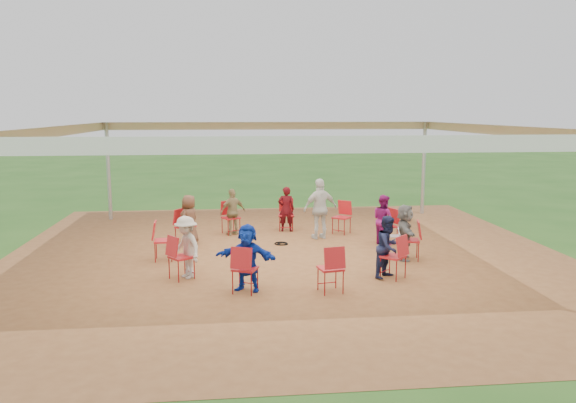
{
  "coord_description": "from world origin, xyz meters",
  "views": [
    {
      "loc": [
        -1.3,
        -12.64,
        3.32
      ],
      "look_at": [
        0.06,
        0.3,
        1.23
      ],
      "focal_mm": 35.0,
      "sensor_mm": 36.0,
      "label": 1
    }
  ],
  "objects": [
    {
      "name": "person_seated_2",
      "position": [
        0.26,
        2.67,
        0.64
      ],
      "size": [
        0.49,
        0.34,
        1.26
      ],
      "primitive_type": "imported",
      "rotation": [
        0.0,
        0.0,
        3.05
      ],
      "color": "#44080D",
      "rests_on": "ground"
    },
    {
      "name": "chair_6",
      "position": [
        -2.8,
        -0.13,
        0.45
      ],
      "size": [
        0.46,
        0.44,
        0.9
      ],
      "primitive_type": null,
      "rotation": [
        0.0,
        0.0,
        -1.52
      ],
      "color": "red",
      "rests_on": "ground"
    },
    {
      "name": "chair_0",
      "position": [
        2.72,
        -0.66,
        0.45
      ],
      "size": [
        0.53,
        0.51,
        0.9
      ],
      "primitive_type": null,
      "rotation": [
        0.0,
        0.0,
        1.33
      ],
      "color": "red",
      "rests_on": "ground"
    },
    {
      "name": "chair_9",
      "position": [
        0.53,
        -2.75,
        0.45
      ],
      "size": [
        0.5,
        0.51,
        0.9
      ],
      "primitive_type": null,
      "rotation": [
        0.0,
        0.0,
        0.19
      ],
      "color": "red",
      "rests_on": "ground"
    },
    {
      "name": "person_seated_1",
      "position": [
        2.54,
        0.88,
        0.64
      ],
      "size": [
        0.53,
        0.7,
        1.26
      ],
      "primitive_type": "imported",
      "rotation": [
        0.0,
        0.0,
        1.9
      ],
      "color": "#7F1361",
      "rests_on": "ground"
    },
    {
      "name": "person_seated_3",
      "position": [
        -1.23,
        2.38,
        0.64
      ],
      "size": [
        0.83,
        0.68,
        1.26
      ],
      "primitive_type": "imported",
      "rotation": [
        0.0,
        0.0,
        -2.67
      ],
      "color": "#918054",
      "rests_on": "ground"
    },
    {
      "name": "person_seated_4",
      "position": [
        -2.32,
        1.34,
        0.64
      ],
      "size": [
        0.61,
        0.71,
        1.26
      ],
      "primitive_type": "imported",
      "rotation": [
        0.0,
        0.0,
        -2.09
      ],
      "color": "brown",
      "rests_on": "ground"
    },
    {
      "name": "chair_2",
      "position": [
        1.73,
        2.2,
        0.45
      ],
      "size": [
        0.6,
        0.61,
        0.9
      ],
      "primitive_type": null,
      "rotation": [
        0.0,
        0.0,
        2.47
      ],
      "color": "red",
      "rests_on": "ground"
    },
    {
      "name": "ground",
      "position": [
        0.0,
        0.0,
        0.0
      ],
      "size": [
        80.0,
        80.0,
        0.0
      ],
      "primitive_type": "plane",
      "color": "#2A581B",
      "rests_on": "ground"
    },
    {
      "name": "chair_10",
      "position": [
        1.93,
        -2.03,
        0.45
      ],
      "size": [
        0.61,
        0.61,
        0.9
      ],
      "primitive_type": null,
      "rotation": [
        0.0,
        0.0,
        0.76
      ],
      "color": "red",
      "rests_on": "ground"
    },
    {
      "name": "standing_person",
      "position": [
        1.06,
        1.67,
        0.8
      ],
      "size": [
        1.02,
        0.7,
        1.6
      ],
      "primitive_type": "imported",
      "rotation": [
        0.0,
        0.0,
        3.39
      ],
      "color": "silver",
      "rests_on": "ground"
    },
    {
      "name": "person_seated_7",
      "position": [
        1.85,
        -1.94,
        0.64
      ],
      "size": [
        0.69,
        0.68,
        1.26
      ],
      "primitive_type": "imported",
      "rotation": [
        0.0,
        0.0,
        0.76
      ],
      "color": "#191F43",
      "rests_on": "ground"
    },
    {
      "name": "laptop",
      "position": [
        2.44,
        -0.59,
        0.6
      ],
      "size": [
        0.3,
        0.34,
        0.2
      ],
      "rotation": [
        0.0,
        0.0,
        1.33
      ],
      "color": "#B7B7BC",
      "rests_on": "ground"
    },
    {
      "name": "dirt_patch",
      "position": [
        0.0,
        0.0,
        0.01
      ],
      "size": [
        13.0,
        13.0,
        0.0
      ],
      "primitive_type": "plane",
      "color": "brown",
      "rests_on": "ground"
    },
    {
      "name": "chair_5",
      "position": [
        -2.43,
        1.4,
        0.45
      ],
      "size": [
        0.59,
        0.58,
        0.9
      ],
      "primitive_type": null,
      "rotation": [
        0.0,
        0.0,
        -2.09
      ],
      "color": "red",
      "rests_on": "ground"
    },
    {
      "name": "chair_3",
      "position": [
        0.27,
        2.79,
        0.45
      ],
      "size": [
        0.46,
        0.48,
        0.9
      ],
      "primitive_type": null,
      "rotation": [
        0.0,
        0.0,
        3.05
      ],
      "color": "red",
      "rests_on": "ground"
    },
    {
      "name": "person_seated_5",
      "position": [
        -2.19,
        -1.56,
        0.64
      ],
      "size": [
        0.8,
        0.9,
        1.26
      ],
      "primitive_type": "imported",
      "rotation": [
        0.0,
        0.0,
        -0.95
      ],
      "color": "#BBB2A5",
      "rests_on": "ground"
    },
    {
      "name": "chair_8",
      "position": [
        -1.04,
        -2.6,
        0.45
      ],
      "size": [
        0.55,
        0.56,
        0.9
      ],
      "primitive_type": null,
      "rotation": [
        0.0,
        0.0,
        -0.38
      ],
      "color": "red",
      "rests_on": "ground"
    },
    {
      "name": "chair_1",
      "position": [
        2.65,
        0.92,
        0.45
      ],
      "size": [
        0.55,
        0.54,
        0.9
      ],
      "primitive_type": null,
      "rotation": [
        0.0,
        0.0,
        1.9
      ],
      "color": "red",
      "rests_on": "ground"
    },
    {
      "name": "chair_4",
      "position": [
        -1.28,
        2.49,
        0.45
      ],
      "size": [
        0.57,
        0.58,
        0.9
      ],
      "primitive_type": null,
      "rotation": [
        0.0,
        0.0,
        -2.67
      ],
      "color": "red",
      "rests_on": "ground"
    },
    {
      "name": "person_seated_6",
      "position": [
        -1.0,
        -2.49,
        0.64
      ],
      "size": [
        1.25,
        0.84,
        1.26
      ],
      "primitive_type": "imported",
      "rotation": [
        0.0,
        0.0,
        -0.38
      ],
      "color": "#0C2CA4",
      "rests_on": "ground"
    },
    {
      "name": "cable_coil",
      "position": [
        -0.02,
        1.12,
        0.02
      ],
      "size": [
        0.39,
        0.39,
        0.03
      ],
      "rotation": [
        0.0,
        0.0,
        -0.17
      ],
      "color": "black",
      "rests_on": "ground"
    },
    {
      "name": "chair_7",
      "position": [
        -2.28,
        -1.62,
        0.45
      ],
      "size": [
        0.6,
        0.6,
        0.9
      ],
      "primitive_type": null,
      "rotation": [
        0.0,
        0.0,
        -0.95
      ],
      "color": "red",
      "rests_on": "ground"
    },
    {
      "name": "tent",
      "position": [
        0.0,
        0.0,
        2.37
      ],
      "size": [
        10.33,
        10.33,
        3.0
      ],
      "color": "#B2B2B7",
      "rests_on": "ground"
    },
    {
      "name": "person_seated_0",
      "position": [
        2.61,
        -0.63,
        0.64
      ],
      "size": [
        0.7,
        1.24,
        1.26
      ],
      "primitive_type": "imported",
      "rotation": [
        0.0,
        0.0,
        1.33
      ],
      "color": "slate",
      "rests_on": "ground"
    }
  ]
}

